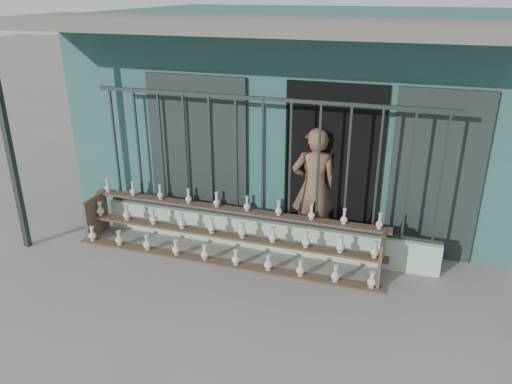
% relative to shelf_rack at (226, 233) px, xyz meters
% --- Properties ---
extents(ground, '(60.00, 60.00, 0.00)m').
position_rel_shelf_rack_xyz_m(ground, '(0.41, -0.89, -0.36)').
color(ground, slate).
extents(workshop_building, '(7.40, 6.60, 3.21)m').
position_rel_shelf_rack_xyz_m(workshop_building, '(0.41, 3.34, 1.26)').
color(workshop_building, '#285450').
rests_on(workshop_building, ground).
extents(parapet_wall, '(5.00, 0.20, 0.45)m').
position_rel_shelf_rack_xyz_m(parapet_wall, '(0.41, 0.41, -0.13)').
color(parapet_wall, '#AECBAE').
rests_on(parapet_wall, ground).
extents(security_fence, '(5.00, 0.04, 1.80)m').
position_rel_shelf_rack_xyz_m(security_fence, '(0.41, 0.41, 0.99)').
color(security_fence, '#283330').
rests_on(security_fence, parapet_wall).
extents(shelf_rack, '(4.50, 0.68, 0.85)m').
position_rel_shelf_rack_xyz_m(shelf_rack, '(0.00, 0.00, 0.00)').
color(shelf_rack, brown).
rests_on(shelf_rack, ground).
extents(elderly_woman, '(0.74, 0.59, 1.78)m').
position_rel_shelf_rack_xyz_m(elderly_woman, '(1.07, 0.81, 0.53)').
color(elderly_woman, brown).
rests_on(elderly_woman, ground).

